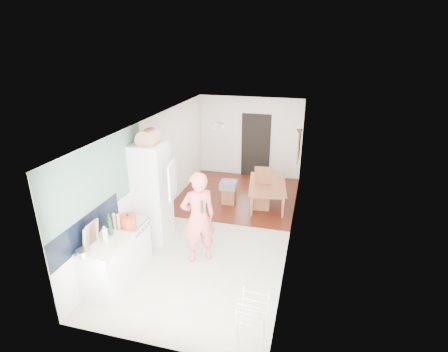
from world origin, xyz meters
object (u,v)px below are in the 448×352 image
at_px(stool, 229,195).
at_px(drying_rack, 253,320).
at_px(dining_chair, 262,189).
at_px(dining_table, 268,196).
at_px(person, 198,210).

bearing_deg(stool, drying_rack, -71.85).
relative_size(dining_chair, stool, 2.33).
height_order(dining_table, stool, dining_table).
bearing_deg(dining_chair, drying_rack, -86.07).
distance_m(dining_chair, stool, 0.92).
bearing_deg(person, dining_chair, -142.68).
bearing_deg(drying_rack, person, 130.22).
height_order(person, drying_rack, person).
bearing_deg(dining_chair, stool, 174.05).
height_order(dining_table, dining_chair, dining_chair).
height_order(person, dining_table, person).
height_order(person, dining_chair, person).
relative_size(person, dining_table, 1.54).
bearing_deg(dining_table, drying_rack, 177.02).
relative_size(person, stool, 4.85).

